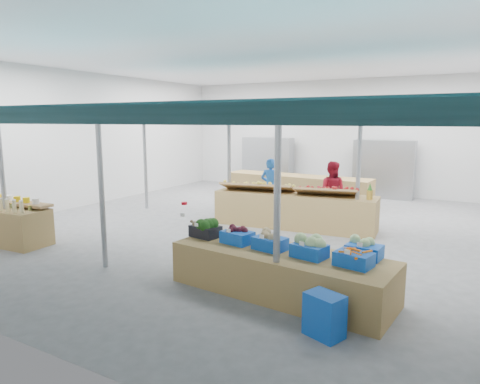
# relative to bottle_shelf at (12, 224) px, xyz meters

# --- Properties ---
(floor) EXTENTS (13.00, 13.00, 0.00)m
(floor) POSITION_rel_bottle_shelf_xyz_m (3.96, 3.90, -0.44)
(floor) COLOR slate
(floor) RESTS_ON ground
(hall) EXTENTS (13.00, 13.00, 13.00)m
(hall) POSITION_rel_bottle_shelf_xyz_m (3.96, 5.34, 2.21)
(hall) COLOR silver
(hall) RESTS_ON ground
(pole_grid) EXTENTS (10.00, 4.60, 3.00)m
(pole_grid) POSITION_rel_bottle_shelf_xyz_m (4.71, 2.15, 1.37)
(pole_grid) COLOR gray
(pole_grid) RESTS_ON floor
(awnings) EXTENTS (9.50, 7.08, 0.30)m
(awnings) POSITION_rel_bottle_shelf_xyz_m (4.71, 2.15, 2.34)
(awnings) COLOR black
(awnings) RESTS_ON pole_grid
(back_shelving_left) EXTENTS (2.00, 0.50, 2.00)m
(back_shelving_left) POSITION_rel_bottle_shelf_xyz_m (1.46, 9.90, 0.56)
(back_shelving_left) COLOR #B23F33
(back_shelving_left) RESTS_ON floor
(back_shelving_right) EXTENTS (2.00, 0.50, 2.00)m
(back_shelving_right) POSITION_rel_bottle_shelf_xyz_m (5.96, 9.90, 0.56)
(back_shelving_right) COLOR #B23F33
(back_shelving_right) RESTS_ON floor
(bottle_shelf) EXTENTS (1.85, 1.20, 1.08)m
(bottle_shelf) POSITION_rel_bottle_shelf_xyz_m (0.00, 0.00, 0.00)
(bottle_shelf) COLOR olive
(bottle_shelf) RESTS_ON floor
(veg_counter) EXTENTS (3.60, 1.48, 0.68)m
(veg_counter) POSITION_rel_bottle_shelf_xyz_m (6.31, 0.38, -0.10)
(veg_counter) COLOR olive
(veg_counter) RESTS_ON floor
(fruit_counter) EXTENTS (4.15, 1.36, 0.87)m
(fruit_counter) POSITION_rel_bottle_shelf_xyz_m (4.87, 4.44, -0.00)
(fruit_counter) COLOR olive
(fruit_counter) RESTS_ON floor
(far_counter) EXTENTS (4.95, 1.12, 0.89)m
(far_counter) POSITION_rel_bottle_shelf_xyz_m (3.61, 7.73, 0.01)
(far_counter) COLOR olive
(far_counter) RESTS_ON floor
(crate_stack) EXTENTS (0.55, 0.47, 0.56)m
(crate_stack) POSITION_rel_bottle_shelf_xyz_m (7.36, -0.60, -0.16)
(crate_stack) COLOR #104BB4
(crate_stack) RESTS_ON floor
(vendor_left) EXTENTS (0.63, 0.45, 1.63)m
(vendor_left) POSITION_rel_bottle_shelf_xyz_m (3.67, 5.54, 0.38)
(vendor_left) COLOR #1A55AD
(vendor_left) RESTS_ON floor
(vendor_right) EXTENTS (0.85, 0.69, 1.63)m
(vendor_right) POSITION_rel_bottle_shelf_xyz_m (5.47, 5.54, 0.38)
(vendor_right) COLOR maroon
(vendor_right) RESTS_ON floor
(crate_broccoli) EXTENTS (0.55, 0.45, 0.35)m
(crate_broccoli) POSITION_rel_bottle_shelf_xyz_m (4.81, 0.51, 0.40)
(crate_broccoli) COLOR black
(crate_broccoli) RESTS_ON veg_counter
(crate_beets) EXTENTS (0.55, 0.45, 0.29)m
(crate_beets) POSITION_rel_bottle_shelf_xyz_m (5.49, 0.45, 0.38)
(crate_beets) COLOR #104BB4
(crate_beets) RESTS_ON veg_counter
(crate_celeriac) EXTENTS (0.55, 0.45, 0.31)m
(crate_celeriac) POSITION_rel_bottle_shelf_xyz_m (6.12, 0.39, 0.39)
(crate_celeriac) COLOR #104BB4
(crate_celeriac) RESTS_ON veg_counter
(crate_cabbage) EXTENTS (0.55, 0.45, 0.35)m
(crate_cabbage) POSITION_rel_bottle_shelf_xyz_m (6.80, 0.33, 0.40)
(crate_cabbage) COLOR #104BB4
(crate_cabbage) RESTS_ON veg_counter
(crate_carrots) EXTENTS (0.55, 0.45, 0.29)m
(crate_carrots) POSITION_rel_bottle_shelf_xyz_m (7.48, 0.27, 0.36)
(crate_carrots) COLOR #104BB4
(crate_carrots) RESTS_ON veg_counter
(sparrow) EXTENTS (0.12, 0.09, 0.11)m
(sparrow) POSITION_rel_bottle_shelf_xyz_m (4.64, 0.41, 0.49)
(sparrow) COLOR brown
(sparrow) RESTS_ON crate_broccoli
(pole_ribbon) EXTENTS (0.12, 0.12, 0.28)m
(pole_ribbon) POSITION_rel_bottle_shelf_xyz_m (3.93, 1.07, 0.64)
(pole_ribbon) COLOR #B30B1A
(pole_ribbon) RESTS_ON pole_grid
(apple_heap_yellow) EXTENTS (2.00, 1.05, 0.27)m
(apple_heap_yellow) POSITION_rel_bottle_shelf_xyz_m (3.92, 4.25, 0.60)
(apple_heap_yellow) COLOR #997247
(apple_heap_yellow) RESTS_ON fruit_counter
(apple_heap_red) EXTENTS (1.61, 0.98, 0.27)m
(apple_heap_red) POSITION_rel_bottle_shelf_xyz_m (5.70, 4.42, 0.60)
(apple_heap_red) COLOR #997247
(apple_heap_red) RESTS_ON fruit_counter
(pineapple) EXTENTS (0.14, 0.14, 0.39)m
(pineapple) POSITION_rel_bottle_shelf_xyz_m (6.71, 4.52, 0.62)
(pineapple) COLOR #8C6019
(pineapple) RESTS_ON fruit_counter
(crate_extra) EXTENTS (0.53, 0.42, 0.32)m
(crate_extra) POSITION_rel_bottle_shelf_xyz_m (7.52, 0.71, 0.39)
(crate_extra) COLOR #104BB4
(crate_extra) RESTS_ON veg_counter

